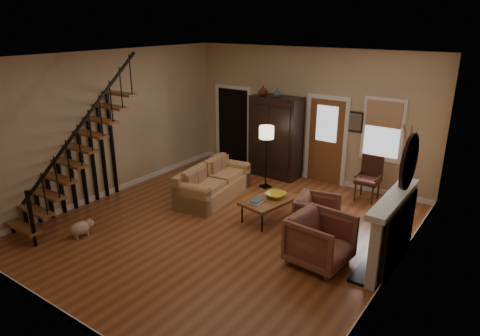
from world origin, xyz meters
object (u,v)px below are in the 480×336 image
Objects in this scene: armchair_left at (320,240)px; side_chair at (368,179)px; armoire at (276,137)px; armchair_right at (317,214)px; sofa at (214,183)px; floor_lamp at (266,157)px; coffee_table at (269,209)px.

armchair_left is 0.94× the size of side_chair.
armoire reaches higher than armchair_right.
armchair_right is 2.09m from side_chair.
floor_lamp is (0.62, 1.27, 0.39)m from sofa.
armchair_left is (2.83, -3.30, -0.62)m from armoire.
sofa is 1.32× the size of floor_lamp.
floor_lamp is at bearing 45.09° from armchair_right.
sofa is at bearing 172.51° from coffee_table.
floor_lamp is at bearing -163.86° from side_chair.
armoire is 2.06× the size of side_chair.
coffee_table is (1.25, -2.35, -0.82)m from armoire.
armchair_left is at bearing -84.86° from side_chair.
coffee_table is 1.87m from floor_lamp.
floor_lamp reaches higher than sofa.
armchair_left is (3.20, -1.16, 0.06)m from sofa.
armchair_right is (1.03, 0.08, 0.14)m from coffee_table.
armoire is 2.20× the size of armchair_left.
armchair_left reaches higher than sofa.
floor_lamp is (0.24, -0.87, -0.28)m from armoire.
side_chair is at bearing -4.48° from armoire.
side_chair reaches higher than sofa.
coffee_table is 1.85m from armchair_left.
sofa is 1.64m from coffee_table.
coffee_table is at bearing -121.15° from side_chair.
coffee_table is 1.23× the size of armchair_left.
armoire reaches higher than sofa.
sofa is at bearing -115.92° from floor_lamp.
armchair_left is at bearing -162.41° from armchair_right.
armoire reaches higher than armchair_left.
floor_lamp reaches higher than side_chair.
floor_lamp is at bearing 124.19° from coffee_table.
armchair_left is at bearing -43.24° from floor_lamp.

